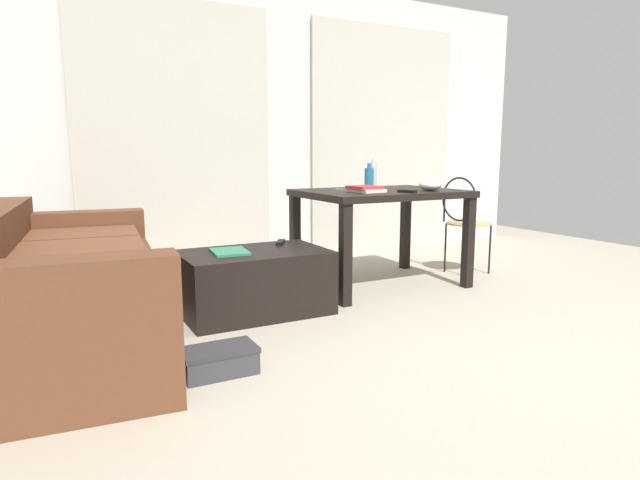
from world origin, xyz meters
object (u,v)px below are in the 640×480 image
couch (64,290)px  coffee_table (254,282)px  book_stack (365,189)px  magazine (230,252)px  bottle_far (373,174)px  wire_chair (464,215)px  scissors (344,189)px  tv_remote_on_table (407,191)px  bottle_near (369,177)px  tv_remote_primary (280,242)px  craft_table (380,203)px  bowl (430,185)px  shoebox (219,360)px

couch → coffee_table: (1.11, 0.10, -0.10)m
book_stack → magazine: 1.14m
coffee_table → bottle_far: bottle_far is taller
wire_chair → bottle_far: 0.84m
scissors → tv_remote_on_table: bearing=-64.3°
bottle_far → scissors: bottle_far is taller
bottle_near → tv_remote_primary: bearing=-158.3°
craft_table → magazine: size_ratio=4.34×
bowl → tv_remote_primary: size_ratio=1.10×
bowl → shoebox: size_ratio=0.48×
bottle_near → tv_remote_primary: 1.13m
shoebox → couch: bearing=129.6°
bottle_near → bowl: size_ratio=1.18×
bottle_far → shoebox: size_ratio=0.67×
bowl → book_stack: bearing=166.8°
tv_remote_on_table → magazine: 1.36m
scissors → bowl: bearing=-40.0°
coffee_table → magazine: magazine is taller
craft_table → bottle_far: size_ratio=5.09×
craft_table → scissors: scissors is taller
coffee_table → bowl: 1.55m
book_stack → tv_remote_primary: (-0.66, 0.04, -0.35)m
couch → tv_remote_primary: 1.40m
bottle_near → shoebox: size_ratio=0.57×
wire_chair → bowl: bearing=-158.5°
coffee_table → bowl: bowl is taller
scissors → tv_remote_primary: (-0.66, -0.27, -0.33)m
wire_chair → scissors: size_ratio=8.00×
tv_remote_primary → shoebox: 1.31m
wire_chair → tv_remote_on_table: (-0.82, -0.29, 0.24)m
bottle_far → tv_remote_primary: bottle_far is taller
tv_remote_primary → magazine: bearing=-126.8°
coffee_table → couch: bearing=-174.6°
craft_table → wire_chair: size_ratio=1.43×
wire_chair → tv_remote_primary: (-1.73, -0.07, -0.09)m
couch → tv_remote_primary: bearing=11.2°
couch → shoebox: bearing=-50.4°
couch → tv_remote_on_table: bearing=1.2°
tv_remote_on_table → shoebox: (-1.66, -0.78, -0.69)m
craft_table → bottle_far: (0.18, 0.37, 0.21)m
craft_table → coffee_table: bearing=-167.4°
craft_table → bowl: (0.28, -0.24, 0.14)m
craft_table → tv_remote_primary: bearing=-174.3°
book_stack → couch: bearing=-173.4°
tv_remote_on_table → tv_remote_primary: 0.99m
couch → tv_remote_primary: couch is taller
craft_table → bottle_near: 0.36m
coffee_table → bottle_near: (1.23, 0.55, 0.63)m
coffee_table → book_stack: (0.92, 0.13, 0.56)m
craft_table → book_stack: book_stack is taller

